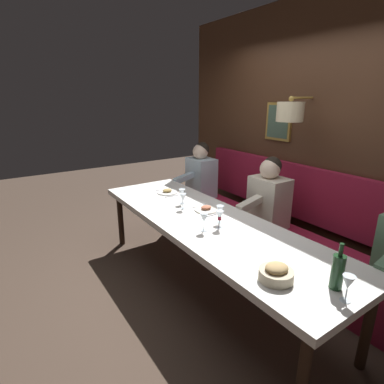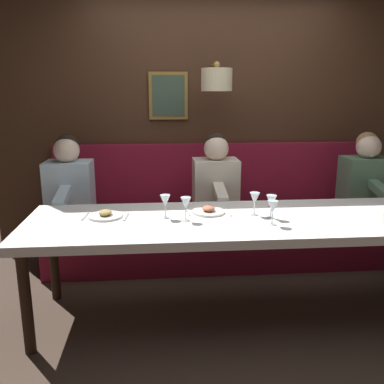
% 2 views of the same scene
% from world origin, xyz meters
% --- Properties ---
extents(ground_plane, '(12.00, 12.00, 0.00)m').
position_xyz_m(ground_plane, '(0.00, 0.00, 0.00)').
color(ground_plane, '#423328').
extents(dining_table, '(0.90, 2.97, 0.74)m').
position_xyz_m(dining_table, '(0.00, 0.00, 0.68)').
color(dining_table, white).
rests_on(dining_table, ground_plane).
extents(banquette_bench, '(0.52, 3.17, 0.45)m').
position_xyz_m(banquette_bench, '(0.89, 0.00, 0.23)').
color(banquette_bench, maroon).
rests_on(banquette_bench, ground_plane).
extents(back_wall_panel, '(0.59, 4.37, 2.90)m').
position_xyz_m(back_wall_panel, '(1.46, 0.00, 1.36)').
color(back_wall_panel, '#422819').
rests_on(back_wall_panel, ground_plane).
extents(diner_nearest, '(0.60, 0.40, 0.79)m').
position_xyz_m(diner_nearest, '(0.88, -1.35, 0.82)').
color(diner_nearest, '#567A5B').
rests_on(diner_nearest, banquette_bench).
extents(diner_near, '(0.60, 0.40, 0.79)m').
position_xyz_m(diner_near, '(0.88, 0.05, 0.82)').
color(diner_near, beige).
rests_on(diner_near, banquette_bench).
extents(diner_middle, '(0.60, 0.40, 0.79)m').
position_xyz_m(diner_middle, '(0.88, 1.34, 0.82)').
color(diner_middle, silver).
rests_on(diner_middle, banquette_bench).
extents(place_setting_0, '(0.24, 0.31, 0.05)m').
position_xyz_m(place_setting_0, '(0.14, 0.20, 0.75)').
color(place_setting_0, silver).
rests_on(place_setting_0, dining_table).
extents(place_setting_1, '(0.24, 0.32, 0.05)m').
position_xyz_m(place_setting_1, '(0.10, 0.94, 0.75)').
color(place_setting_1, white).
rests_on(place_setting_1, dining_table).
extents(wine_glass_1, '(0.07, 0.07, 0.16)m').
position_xyz_m(wine_glass_1, '(0.05, 0.52, 0.86)').
color(wine_glass_1, silver).
rests_on(wine_glass_1, dining_table).
extents(wine_glass_2, '(0.07, 0.07, 0.16)m').
position_xyz_m(wine_glass_2, '(-0.02, -0.21, 0.86)').
color(wine_glass_2, silver).
rests_on(wine_glass_2, dining_table).
extents(wine_glass_3, '(0.07, 0.07, 0.16)m').
position_xyz_m(wine_glass_3, '(-0.17, -0.18, 0.86)').
color(wine_glass_3, silver).
rests_on(wine_glass_3, dining_table).
extents(wine_glass_4, '(0.07, 0.07, 0.16)m').
position_xyz_m(wine_glass_4, '(-0.03, 0.38, 0.86)').
color(wine_glass_4, silver).
rests_on(wine_glass_4, dining_table).
extents(wine_glass_5, '(0.07, 0.07, 0.16)m').
position_xyz_m(wine_glass_5, '(0.06, -0.11, 0.86)').
color(wine_glass_5, silver).
rests_on(wine_glass_5, dining_table).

